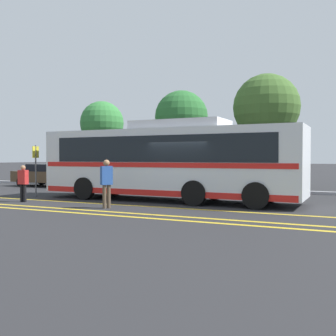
% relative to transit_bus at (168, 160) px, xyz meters
% --- Properties ---
extents(ground_plane, '(220.00, 220.00, 0.00)m').
position_rel_transit_bus_xyz_m(ground_plane, '(0.99, -0.44, -1.77)').
color(ground_plane, '#262628').
extents(lane_strip_0, '(31.51, 0.20, 0.01)m').
position_rel_transit_bus_xyz_m(lane_strip_0, '(-0.01, -2.20, -1.77)').
color(lane_strip_0, gold).
rests_on(lane_strip_0, ground_plane).
extents(lane_strip_1, '(31.51, 0.20, 0.01)m').
position_rel_transit_bus_xyz_m(lane_strip_1, '(-0.01, -4.06, -1.77)').
color(lane_strip_1, gold).
rests_on(lane_strip_1, ground_plane).
extents(lane_strip_2, '(31.51, 0.20, 0.01)m').
position_rel_transit_bus_xyz_m(lane_strip_2, '(-0.01, -4.77, -1.77)').
color(lane_strip_2, gold).
rests_on(lane_strip_2, ground_plane).
extents(curb_strip, '(39.51, 0.36, 0.15)m').
position_rel_transit_bus_xyz_m(curb_strip, '(-0.01, 5.86, -1.70)').
color(curb_strip, '#99999E').
rests_on(curb_strip, ground_plane).
extents(transit_bus, '(11.87, 2.92, 3.46)m').
position_rel_transit_bus_xyz_m(transit_bus, '(0.00, 0.00, 0.00)').
color(transit_bus, silver).
rests_on(transit_bus, ground_plane).
extents(parked_car_0, '(4.87, 2.18, 1.46)m').
position_rel_transit_bus_xyz_m(parked_car_0, '(-10.63, 4.33, -1.03)').
color(parked_car_0, '#4C3823').
rests_on(parked_car_0, ground_plane).
extents(parked_car_1, '(4.86, 1.91, 1.36)m').
position_rel_transit_bus_xyz_m(parked_car_1, '(-3.84, 4.57, -1.08)').
color(parked_car_1, '#9E9EA3').
rests_on(parked_car_1, ground_plane).
extents(pedestrian_0, '(0.42, 0.47, 1.81)m').
position_rel_transit_bus_xyz_m(pedestrian_0, '(-1.00, -3.31, -0.73)').
color(pedestrian_0, brown).
rests_on(pedestrian_0, ground_plane).
extents(pedestrian_1, '(0.43, 0.24, 1.56)m').
position_rel_transit_bus_xyz_m(pedestrian_1, '(-5.38, -3.04, -0.90)').
color(pedestrian_1, black).
rests_on(pedestrian_1, ground_plane).
extents(bus_stop_sign, '(0.07, 0.40, 2.48)m').
position_rel_transit_bus_xyz_m(bus_stop_sign, '(-6.59, -1.02, -0.21)').
color(bus_stop_sign, '#59595E').
rests_on(bus_stop_sign, ground_plane).
extents(tree_0, '(3.73, 3.73, 6.59)m').
position_rel_transit_bus_xyz_m(tree_0, '(-3.58, 9.98, 2.94)').
color(tree_0, '#513823').
rests_on(tree_0, ground_plane).
extents(tree_1, '(4.28, 4.28, 7.28)m').
position_rel_transit_bus_xyz_m(tree_1, '(2.28, 10.25, 3.36)').
color(tree_1, '#513823').
rests_on(tree_1, ground_plane).
extents(tree_2, '(3.19, 3.19, 6.01)m').
position_rel_transit_bus_xyz_m(tree_2, '(-9.34, 8.63, 2.62)').
color(tree_2, '#513823').
rests_on(tree_2, ground_plane).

